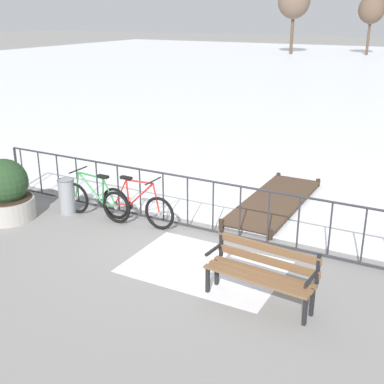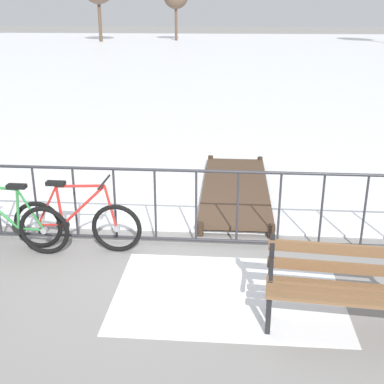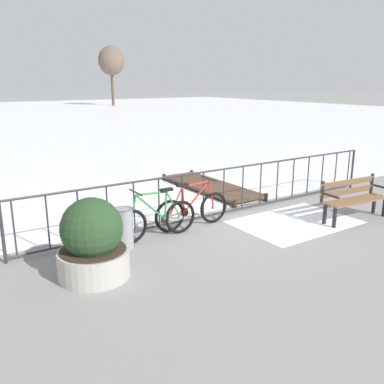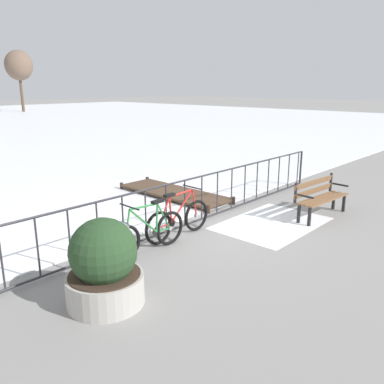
% 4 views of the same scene
% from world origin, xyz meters
% --- Properties ---
extents(ground_plane, '(160.00, 160.00, 0.00)m').
position_xyz_m(ground_plane, '(0.00, 0.00, 0.00)').
color(ground_plane, gray).
extents(snow_patch, '(2.52, 1.74, 0.01)m').
position_xyz_m(snow_patch, '(0.98, -1.20, 0.00)').
color(snow_patch, white).
rests_on(snow_patch, ground).
extents(railing_fence, '(9.06, 0.06, 1.07)m').
position_xyz_m(railing_fence, '(0.00, 0.00, 0.56)').
color(railing_fence, '#2D2D33').
rests_on(railing_fence, ground).
extents(bicycle_near_railing, '(1.71, 0.52, 0.97)m').
position_xyz_m(bicycle_near_railing, '(-1.00, -0.25, 0.37)').
color(bicycle_near_railing, black).
rests_on(bicycle_near_railing, ground).
extents(bicycle_second, '(1.71, 0.52, 0.97)m').
position_xyz_m(bicycle_second, '(-1.90, -0.39, 0.37)').
color(bicycle_second, black).
rests_on(bicycle_second, ground).
extents(park_bench, '(1.64, 0.61, 0.89)m').
position_xyz_m(park_bench, '(2.16, -1.71, 0.51)').
color(park_bench, brown).
rests_on(park_bench, ground).
extents(planter_with_shrub, '(1.08, 1.08, 1.24)m').
position_xyz_m(planter_with_shrub, '(-3.46, -1.26, 0.56)').
color(planter_with_shrub, '#ADA8A0').
rests_on(planter_with_shrub, ground).
extents(trash_bin, '(0.35, 0.35, 0.73)m').
position_xyz_m(trash_bin, '(-2.60, -0.46, 0.37)').
color(trash_bin, gray).
rests_on(trash_bin, ground).
extents(wooden_dock, '(1.10, 3.42, 0.20)m').
position_xyz_m(wooden_dock, '(1.07, 1.96, 0.12)').
color(wooden_dock, '#4C3828').
rests_on(wooden_dock, ground).
extents(tree_far_west, '(3.00, 3.00, 6.78)m').
position_xyz_m(tree_far_west, '(14.80, 40.30, 5.09)').
color(tree_far_west, brown).
rests_on(tree_far_west, ground).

